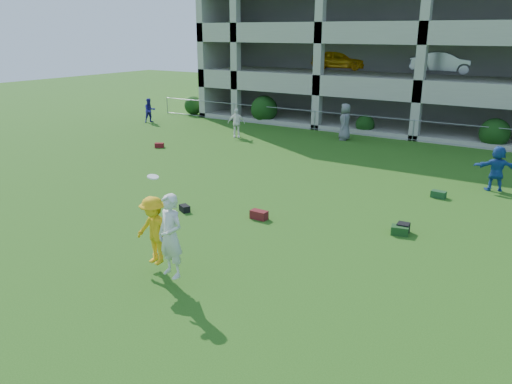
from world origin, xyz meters
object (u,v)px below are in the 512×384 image
Objects in this scene: bystander_a at (150,110)px; frisbee_contest at (160,232)px; bystander_b at (236,123)px; crate_d at (403,228)px; bystander_d at (497,168)px; bystander_c at (345,122)px; parking_garage at (459,27)px.

bystander_a is 0.67× the size of frisbee_contest.
crate_d is (12.34, -8.96, -0.67)m from bystander_b.
crate_d is (19.93, -9.86, -0.64)m from bystander_a.
bystander_b is 14.29m from bystander_d.
bystander_b is 4.68× the size of crate_d.
bystander_a is 0.96× the size of bystander_b.
frisbee_contest is (8.15, -14.96, 0.35)m from bystander_b.
parking_garage reaches higher than bystander_c.
bystander_b is 0.69× the size of frisbee_contest.
bystander_a is at bearing 153.67° from crate_d.
bystander_b is at bearing -35.97° from bystander_d.
parking_garage is (0.64, 28.01, 4.85)m from frisbee_contest.
bystander_d is (13.98, -2.92, 0.05)m from bystander_b.
crate_d is 23.06m from parking_garage.
parking_garage reaches higher than frisbee_contest.
crate_d is at bearing -70.56° from bystander_b.
bystander_b is 0.81× the size of bystander_c.
parking_garage is at bearing 21.49° from bystander_b.
bystander_a is 22.24m from crate_d.
crate_d is (6.85, -11.62, -0.86)m from bystander_c.
frisbee_contest is at bearing -95.98° from bystander_b.
bystander_c is 13.52m from crate_d.
bystander_c is 10.17m from bystander_d.
bystander_c reaches higher than bystander_d.
bystander_c is 17.81m from frisbee_contest.
bystander_b is 17.04m from frisbee_contest.
parking_garage is at bearing -96.16° from bystander_d.
bystander_d is at bearing 64.14° from frisbee_contest.
crate_d is at bearing 55.06° from frisbee_contest.
bystander_c is 1.17× the size of bystander_d.
parking_garage is at bearing 142.89° from bystander_c.
bystander_c reaches higher than crate_d.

